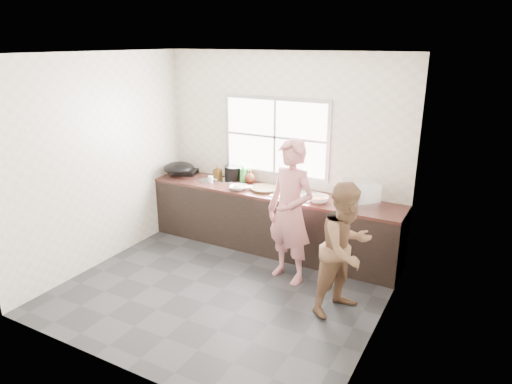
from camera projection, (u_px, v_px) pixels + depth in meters
The scene contains 30 objects.
floor at pixel (223, 290), 5.44m from camera, with size 3.60×3.20×0.01m, color #2B2B2D.
ceiling at pixel (216, 53), 4.58m from camera, with size 3.60×3.20×0.01m, color silver.
wall_back at pixel (282, 151), 6.35m from camera, with size 3.60×0.01×2.70m, color beige.
wall_left at pixel (101, 161), 5.83m from camera, with size 0.01×3.20×2.70m, color beige.
wall_right at pixel (385, 209), 4.19m from camera, with size 0.01×3.20×2.70m, color beige.
wall_front at pixel (112, 233), 3.68m from camera, with size 3.60×0.01×2.70m, color beige.
cabinet at pixel (272, 221), 6.39m from camera, with size 3.60×0.62×0.82m, color black.
countertop at pixel (272, 192), 6.25m from camera, with size 3.60×0.64×0.04m, color #3D1E19.
sink at pixel (295, 195), 6.08m from camera, with size 0.55×0.45×0.02m, color silver.
faucet at pixel (302, 180), 6.20m from camera, with size 0.02×0.02×0.30m, color silver.
window_frame at pixel (276, 137), 6.32m from camera, with size 1.60×0.05×1.10m, color #9EA0A5.
window_glazing at pixel (275, 137), 6.30m from camera, with size 1.50×0.01×1.00m, color white.
woman at pixel (290, 217), 5.44m from camera, with size 0.60×0.39×1.64m, color #D17D80.
person_side at pixel (346, 249), 4.81m from camera, with size 0.71×0.56×1.47m, color brown.
cutting_board at pixel (265, 189), 6.27m from camera, with size 0.39×0.39×0.04m, color black.
cleaver at pixel (246, 187), 6.29m from camera, with size 0.19×0.10×0.01m, color #BABCC1.
bowl_mince at pixel (238, 188), 6.29m from camera, with size 0.24×0.24×0.06m, color silver.
bowl_crabs at pixel (318, 200), 5.80m from camera, with size 0.21×0.21×0.07m, color white.
bowl_held at pixel (286, 197), 5.92m from camera, with size 0.20×0.20×0.06m, color white.
black_pot at pixel (234, 173), 6.74m from camera, with size 0.28×0.28×0.20m, color black.
plate_food at pixel (214, 178), 6.80m from camera, with size 0.19×0.19×0.02m, color white.
bottle_green at pixel (243, 173), 6.59m from camera, with size 0.11×0.11×0.28m, color #2E8C36.
bottle_brown_tall at pixel (218, 173), 6.75m from camera, with size 0.09×0.09×0.20m, color #412C10.
bottle_brown_short at pixel (250, 176), 6.59m from camera, with size 0.14×0.14×0.18m, color #502414.
glass_jar at pixel (211, 179), 6.60m from camera, with size 0.07×0.07×0.10m, color white.
burner at pixel (185, 171), 7.08m from camera, with size 0.38×0.38×0.06m, color black.
wok at pixel (179, 168), 6.81m from camera, with size 0.46×0.46×0.17m, color black.
dish_rack at pixel (361, 194), 5.62m from camera, with size 0.44×0.31×0.33m, color silver.
pot_lid_left at pixel (207, 181), 6.68m from camera, with size 0.25×0.25×0.01m, color #A6A9AD.
pot_lid_right at pixel (226, 180), 6.70m from camera, with size 0.26×0.26×0.01m, color silver.
Camera 1 is at (2.64, -4.02, 2.83)m, focal length 32.00 mm.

